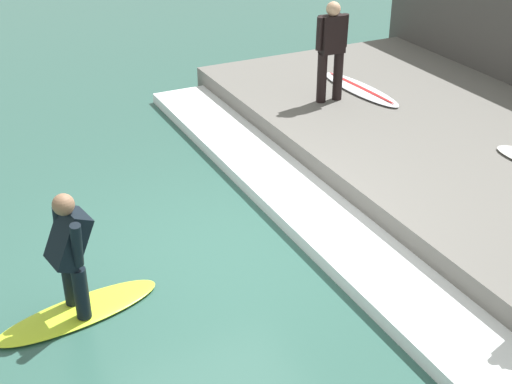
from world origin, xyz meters
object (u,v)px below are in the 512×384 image
(surfboard_riding, at_px, (79,312))
(surfboard_waiting_near, at_px, (360,89))
(surfer_waiting_near, at_px, (331,46))
(surfer_riding, at_px, (70,249))

(surfboard_riding, relative_size, surfboard_waiting_near, 0.93)
(surfer_waiting_near, height_order, surfboard_waiting_near, surfer_waiting_near)
(surfboard_riding, bearing_deg, surfboard_waiting_near, 30.37)
(surfer_riding, distance_m, surfer_waiting_near, 5.78)
(surfboard_riding, height_order, surfer_waiting_near, surfer_waiting_near)
(surfboard_waiting_near, bearing_deg, surfer_waiting_near, -167.82)
(surfer_waiting_near, xyz_separation_m, surfboard_waiting_near, (0.70, 0.15, -0.85))
(surfer_waiting_near, distance_m, surfboard_waiting_near, 1.11)
(surfer_riding, xyz_separation_m, surfboard_waiting_near, (5.55, 3.25, -0.34))
(surfer_riding, bearing_deg, surfer_waiting_near, 32.59)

